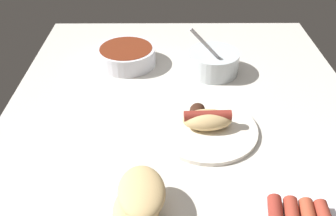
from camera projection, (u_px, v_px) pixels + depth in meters
ground_plane at (184, 130)px, 88.67cm from camera, size 120.00×90.00×3.00cm
bread_stack at (139, 200)px, 64.90cm from camera, size 13.53×10.44×7.20cm
plate_hotdog_assembled at (206, 124)px, 85.18cm from camera, size 23.57×23.57×5.61cm
bowl_coleslaw at (213, 61)px, 105.61cm from camera, size 14.47×14.72×15.45cm
bowl_chili at (126, 55)px, 109.96cm from camera, size 17.29×17.29×5.31cm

